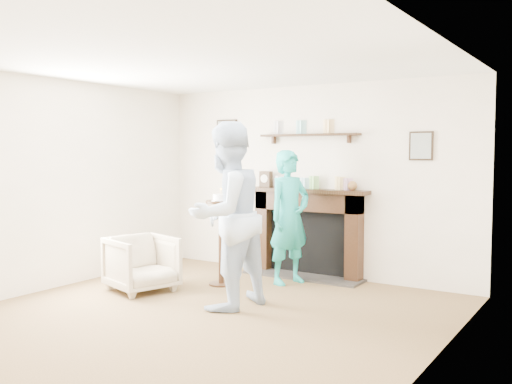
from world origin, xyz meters
TOP-DOWN VIEW (x-y plane):
  - ground at (0.00, 0.00)m, footprint 5.00×5.00m
  - room_shell at (-0.00, 0.69)m, footprint 4.54×5.02m
  - armchair at (-1.25, 0.62)m, footprint 0.88×0.87m
  - man at (0.01, 0.57)m, footprint 0.87×1.05m
  - woman at (0.01, 1.90)m, footprint 0.57×0.70m
  - pedestal_table at (-0.65, 1.37)m, footprint 0.37×0.37m

SIDE VIEW (x-z plane):
  - ground at x=0.00m, z-range 0.00..0.00m
  - armchair at x=-1.25m, z-range -0.32..0.32m
  - man at x=0.01m, z-range -0.97..0.97m
  - woman at x=0.01m, z-range -0.83..0.83m
  - pedestal_table at x=-0.65m, z-range 0.14..1.33m
  - room_shell at x=0.00m, z-range 0.36..2.88m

